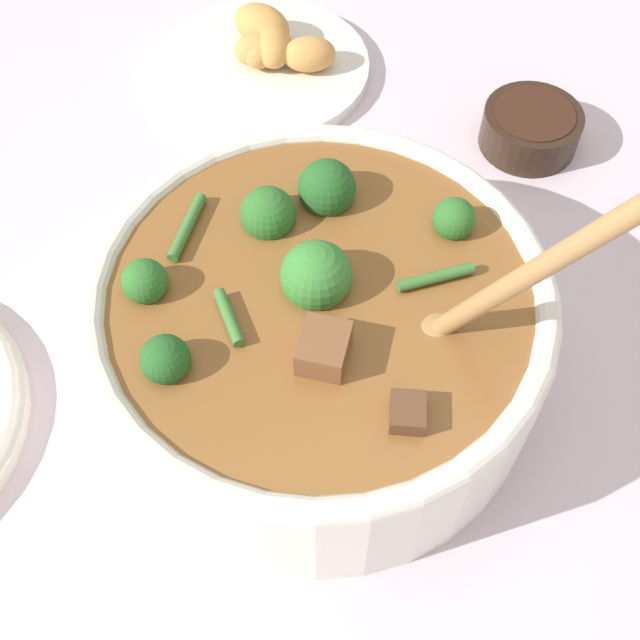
% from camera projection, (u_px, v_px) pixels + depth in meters
% --- Properties ---
extents(ground_plane, '(4.00, 4.00, 0.00)m').
position_uv_depth(ground_plane, '(320.00, 371.00, 0.55)').
color(ground_plane, silver).
extents(stew_bowl, '(0.29, 0.28, 0.29)m').
position_uv_depth(stew_bowl, '(320.00, 325.00, 0.50)').
color(stew_bowl, white).
rests_on(stew_bowl, ground_plane).
extents(condiment_bowl, '(0.08, 0.08, 0.03)m').
position_uv_depth(condiment_bowl, '(531.00, 127.00, 0.66)').
color(condiment_bowl, black).
rests_on(condiment_bowl, ground_plane).
extents(food_plate, '(0.19, 0.19, 0.05)m').
position_uv_depth(food_plate, '(266.00, 59.00, 0.71)').
color(food_plate, silver).
rests_on(food_plate, ground_plane).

